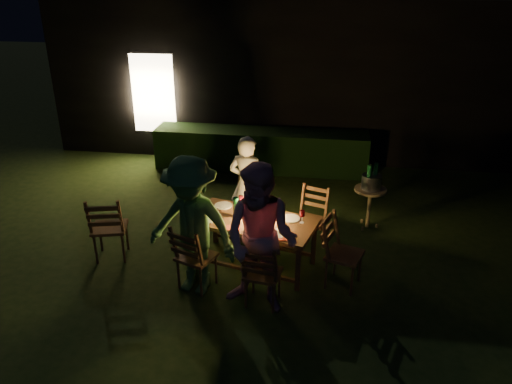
# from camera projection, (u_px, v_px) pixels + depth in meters

# --- Properties ---
(garden_envelope) EXTENTS (40.00, 40.00, 3.20)m
(garden_envelope) POSITION_uv_depth(u_px,v_px,m) (296.00, 68.00, 11.55)
(garden_envelope) COLOR black
(garden_envelope) RESTS_ON ground
(dining_table) EXTENTS (1.80, 1.21, 0.69)m
(dining_table) POSITION_uv_depth(u_px,v_px,m) (253.00, 224.00, 6.63)
(dining_table) COLOR #482A18
(dining_table) RESTS_ON ground
(chair_near_left) EXTENTS (0.56, 0.58, 0.95)m
(chair_near_left) POSITION_uv_depth(u_px,v_px,m) (196.00, 267.00, 6.29)
(chair_near_left) COLOR #482A18
(chair_near_left) RESTS_ON ground
(chair_near_right) EXTENTS (0.47, 0.49, 0.92)m
(chair_near_right) POSITION_uv_depth(u_px,v_px,m) (262.00, 284.00, 5.97)
(chair_near_right) COLOR #482A18
(chair_near_right) RESTS_ON ground
(chair_far_left) EXTENTS (0.50, 0.52, 0.92)m
(chair_far_left) POSITION_uv_depth(u_px,v_px,m) (246.00, 217.00, 7.58)
(chair_far_left) COLOR #482A18
(chair_far_left) RESTS_ON ground
(chair_far_right) EXTENTS (0.53, 0.55, 0.92)m
(chair_far_right) POSITION_uv_depth(u_px,v_px,m) (309.00, 229.00, 7.22)
(chair_far_right) COLOR #482A18
(chair_far_right) RESTS_ON ground
(chair_end) EXTENTS (0.58, 0.56, 0.97)m
(chair_end) POSITION_uv_depth(u_px,v_px,m) (342.00, 265.00, 6.33)
(chair_end) COLOR #482A18
(chair_end) RESTS_ON ground
(chair_spare) EXTENTS (0.56, 0.58, 1.02)m
(chair_spare) POSITION_uv_depth(u_px,v_px,m) (111.00, 238.00, 6.92)
(chair_spare) COLOR #482A18
(chair_spare) RESTS_ON ground
(person_house_side) EXTENTS (0.64, 0.50, 1.54)m
(person_house_side) POSITION_uv_depth(u_px,v_px,m) (247.00, 186.00, 7.42)
(person_house_side) COLOR beige
(person_house_side) RESTS_ON ground
(person_opp_right) EXTENTS (1.04, 0.90, 1.83)m
(person_opp_right) POSITION_uv_depth(u_px,v_px,m) (261.00, 240.00, 5.66)
(person_opp_right) COLOR #BF8399
(person_opp_right) RESTS_ON ground
(person_opp_left) EXTENTS (1.29, 0.94, 1.79)m
(person_opp_left) POSITION_uv_depth(u_px,v_px,m) (192.00, 227.00, 5.99)
(person_opp_left) COLOR #3D7138
(person_opp_left) RESTS_ON ground
(lantern) EXTENTS (0.16, 0.16, 0.35)m
(lantern) POSITION_uv_depth(u_px,v_px,m) (258.00, 208.00, 6.56)
(lantern) COLOR white
(lantern) RESTS_ON dining_table
(plate_far_left) EXTENTS (0.25, 0.25, 0.01)m
(plate_far_left) POSITION_uv_depth(u_px,v_px,m) (223.00, 206.00, 6.98)
(plate_far_left) COLOR white
(plate_far_left) RESTS_ON dining_table
(plate_near_left) EXTENTS (0.25, 0.25, 0.01)m
(plate_near_left) POSITION_uv_depth(u_px,v_px,m) (209.00, 219.00, 6.61)
(plate_near_left) COLOR white
(plate_near_left) RESTS_ON dining_table
(plate_far_right) EXTENTS (0.25, 0.25, 0.01)m
(plate_far_right) POSITION_uv_depth(u_px,v_px,m) (291.00, 218.00, 6.63)
(plate_far_right) COLOR white
(plate_far_right) RESTS_ON dining_table
(plate_near_right) EXTENTS (0.25, 0.25, 0.01)m
(plate_near_right) POSITION_uv_depth(u_px,v_px,m) (279.00, 233.00, 6.26)
(plate_near_right) COLOR white
(plate_near_right) RESTS_ON dining_table
(wineglass_a) EXTENTS (0.06, 0.06, 0.18)m
(wineglass_a) POSITION_uv_depth(u_px,v_px,m) (241.00, 202.00, 6.91)
(wineglass_a) COLOR #59070F
(wineglass_a) RESTS_ON dining_table
(wineglass_b) EXTENTS (0.06, 0.06, 0.18)m
(wineglass_b) POSITION_uv_depth(u_px,v_px,m) (201.00, 208.00, 6.72)
(wineglass_b) COLOR #59070F
(wineglass_b) RESTS_ON dining_table
(wineglass_c) EXTENTS (0.06, 0.06, 0.18)m
(wineglass_c) POSITION_uv_depth(u_px,v_px,m) (266.00, 228.00, 6.23)
(wineglass_c) COLOR #59070F
(wineglass_c) RESTS_ON dining_table
(wineglass_d) EXTENTS (0.06, 0.06, 0.18)m
(wineglass_d) POSITION_uv_depth(u_px,v_px,m) (302.00, 217.00, 6.50)
(wineglass_d) COLOR #59070F
(wineglass_d) RESTS_ON dining_table
(wineglass_e) EXTENTS (0.06, 0.06, 0.18)m
(wineglass_e) POSITION_uv_depth(u_px,v_px,m) (237.00, 222.00, 6.35)
(wineglass_e) COLOR silver
(wineglass_e) RESTS_ON dining_table
(bottle_table) EXTENTS (0.07, 0.07, 0.28)m
(bottle_table) POSITION_uv_depth(u_px,v_px,m) (236.00, 207.00, 6.64)
(bottle_table) COLOR #0F471E
(bottle_table) RESTS_ON dining_table
(napkin_left) EXTENTS (0.18, 0.14, 0.01)m
(napkin_left) POSITION_uv_depth(u_px,v_px,m) (232.00, 228.00, 6.39)
(napkin_left) COLOR red
(napkin_left) RESTS_ON dining_table
(napkin_right) EXTENTS (0.18, 0.14, 0.01)m
(napkin_right) POSITION_uv_depth(u_px,v_px,m) (284.00, 238.00, 6.16)
(napkin_right) COLOR red
(napkin_right) RESTS_ON dining_table
(phone) EXTENTS (0.14, 0.07, 0.01)m
(phone) POSITION_uv_depth(u_px,v_px,m) (201.00, 221.00, 6.57)
(phone) COLOR black
(phone) RESTS_ON dining_table
(side_table) EXTENTS (0.49, 0.49, 0.66)m
(side_table) POSITION_uv_depth(u_px,v_px,m) (370.00, 193.00, 7.62)
(side_table) COLOR olive
(side_table) RESTS_ON ground
(ice_bucket) EXTENTS (0.30, 0.30, 0.22)m
(ice_bucket) POSITION_uv_depth(u_px,v_px,m) (371.00, 182.00, 7.55)
(ice_bucket) COLOR #A5A8AD
(ice_bucket) RESTS_ON side_table
(bottle_bucket_a) EXTENTS (0.07, 0.07, 0.32)m
(bottle_bucket_a) POSITION_uv_depth(u_px,v_px,m) (369.00, 180.00, 7.50)
(bottle_bucket_a) COLOR #0F471E
(bottle_bucket_a) RESTS_ON side_table
(bottle_bucket_b) EXTENTS (0.07, 0.07, 0.32)m
(bottle_bucket_b) POSITION_uv_depth(u_px,v_px,m) (375.00, 178.00, 7.55)
(bottle_bucket_b) COLOR #0F471E
(bottle_bucket_b) RESTS_ON side_table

